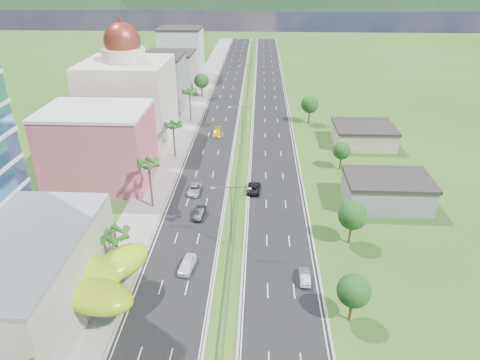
# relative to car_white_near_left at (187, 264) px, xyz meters

# --- Properties ---
(ground) EXTENTS (500.00, 500.00, 0.00)m
(ground) POSITION_rel_car_white_near_left_xyz_m (6.23, -4.15, -0.86)
(ground) COLOR #2D5119
(ground) RESTS_ON ground
(road_left) EXTENTS (11.00, 260.00, 0.04)m
(road_left) POSITION_rel_car_white_near_left_xyz_m (-1.27, 85.85, -0.84)
(road_left) COLOR black
(road_left) RESTS_ON ground
(road_right) EXTENTS (11.00, 260.00, 0.04)m
(road_right) POSITION_rel_car_white_near_left_xyz_m (13.73, 85.85, -0.84)
(road_right) COLOR black
(road_right) RESTS_ON ground
(sidewalk_left) EXTENTS (7.00, 260.00, 0.12)m
(sidewalk_left) POSITION_rel_car_white_near_left_xyz_m (-10.77, 85.85, -0.80)
(sidewalk_left) COLOR gray
(sidewalk_left) RESTS_ON ground
(median_guardrail) EXTENTS (0.10, 216.06, 0.76)m
(median_guardrail) POSITION_rel_car_white_near_left_xyz_m (6.23, 67.84, -0.24)
(median_guardrail) COLOR gray
(median_guardrail) RESTS_ON ground
(streetlight_median_b) EXTENTS (6.04, 0.25, 11.00)m
(streetlight_median_b) POSITION_rel_car_white_near_left_xyz_m (6.23, 5.85, 5.89)
(streetlight_median_b) COLOR gray
(streetlight_median_b) RESTS_ON ground
(streetlight_median_c) EXTENTS (6.04, 0.25, 11.00)m
(streetlight_median_c) POSITION_rel_car_white_near_left_xyz_m (6.23, 45.85, 5.89)
(streetlight_median_c) COLOR gray
(streetlight_median_c) RESTS_ON ground
(streetlight_median_d) EXTENTS (6.04, 0.25, 11.00)m
(streetlight_median_d) POSITION_rel_car_white_near_left_xyz_m (6.23, 90.85, 5.89)
(streetlight_median_d) COLOR gray
(streetlight_median_d) RESTS_ON ground
(streetlight_median_e) EXTENTS (6.04, 0.25, 11.00)m
(streetlight_median_e) POSITION_rel_car_white_near_left_xyz_m (6.23, 135.85, 5.89)
(streetlight_median_e) COLOR gray
(streetlight_median_e) RESTS_ON ground
(lime_canopy) EXTENTS (18.00, 15.00, 7.40)m
(lime_canopy) POSITION_rel_car_white_near_left_xyz_m (-13.77, -8.16, 4.13)
(lime_canopy) COLOR #99C012
(lime_canopy) RESTS_ON ground
(pink_shophouse) EXTENTS (20.00, 15.00, 15.00)m
(pink_shophouse) POSITION_rel_car_white_near_left_xyz_m (-21.77, 27.85, 6.64)
(pink_shophouse) COLOR #CC5369
(pink_shophouse) RESTS_ON ground
(domed_building) EXTENTS (20.00, 20.00, 28.70)m
(domed_building) POSITION_rel_car_white_near_left_xyz_m (-21.77, 50.85, 10.49)
(domed_building) COLOR beige
(domed_building) RESTS_ON ground
(midrise_grey) EXTENTS (16.00, 15.00, 16.00)m
(midrise_grey) POSITION_rel_car_white_near_left_xyz_m (-20.77, 75.85, 7.14)
(midrise_grey) COLOR gray
(midrise_grey) RESTS_ON ground
(midrise_beige) EXTENTS (16.00, 15.00, 13.00)m
(midrise_beige) POSITION_rel_car_white_near_left_xyz_m (-20.77, 97.85, 5.64)
(midrise_beige) COLOR #9F9483
(midrise_beige) RESTS_ON ground
(midrise_white) EXTENTS (16.00, 15.00, 18.00)m
(midrise_white) POSITION_rel_car_white_near_left_xyz_m (-20.77, 120.85, 8.14)
(midrise_white) COLOR silver
(midrise_white) RESTS_ON ground
(shed_near) EXTENTS (15.00, 10.00, 5.00)m
(shed_near) POSITION_rel_car_white_near_left_xyz_m (34.23, 20.85, 1.64)
(shed_near) COLOR gray
(shed_near) RESTS_ON ground
(shed_far) EXTENTS (14.00, 12.00, 4.40)m
(shed_far) POSITION_rel_car_white_near_left_xyz_m (36.23, 50.85, 1.34)
(shed_far) COLOR #9F9483
(shed_far) RESTS_ON ground
(palm_tree_b) EXTENTS (3.60, 3.60, 8.10)m
(palm_tree_b) POSITION_rel_car_white_near_left_xyz_m (-9.27, -2.15, 6.20)
(palm_tree_b) COLOR #47301C
(palm_tree_b) RESTS_ON ground
(palm_tree_c) EXTENTS (3.60, 3.60, 9.60)m
(palm_tree_c) POSITION_rel_car_white_near_left_xyz_m (-9.27, 17.85, 7.64)
(palm_tree_c) COLOR #47301C
(palm_tree_c) RESTS_ON ground
(palm_tree_d) EXTENTS (3.60, 3.60, 8.60)m
(palm_tree_d) POSITION_rel_car_white_near_left_xyz_m (-9.27, 40.85, 6.68)
(palm_tree_d) COLOR #47301C
(palm_tree_d) RESTS_ON ground
(palm_tree_e) EXTENTS (3.60, 3.60, 9.40)m
(palm_tree_e) POSITION_rel_car_white_near_left_xyz_m (-9.27, 65.85, 7.45)
(palm_tree_e) COLOR #47301C
(palm_tree_e) RESTS_ON ground
(leafy_tree_lfar) EXTENTS (4.90, 4.90, 8.05)m
(leafy_tree_lfar) POSITION_rel_car_white_near_left_xyz_m (-9.27, 90.85, 4.72)
(leafy_tree_lfar) COLOR #47301C
(leafy_tree_lfar) RESTS_ON ground
(leafy_tree_ra) EXTENTS (4.20, 4.20, 6.90)m
(leafy_tree_ra) POSITION_rel_car_white_near_left_xyz_m (22.23, -9.15, 3.92)
(leafy_tree_ra) COLOR #47301C
(leafy_tree_ra) RESTS_ON ground
(leafy_tree_rb) EXTENTS (4.55, 4.55, 7.47)m
(leafy_tree_rb) POSITION_rel_car_white_near_left_xyz_m (25.23, 7.85, 4.32)
(leafy_tree_rb) COLOR #47301C
(leafy_tree_rb) RESTS_ON ground
(leafy_tree_rc) EXTENTS (3.85, 3.85, 6.33)m
(leafy_tree_rc) POSITION_rel_car_white_near_left_xyz_m (28.23, 35.85, 3.51)
(leafy_tree_rc) COLOR #47301C
(leafy_tree_rc) RESTS_ON ground
(leafy_tree_rd) EXTENTS (4.90, 4.90, 8.05)m
(leafy_tree_rd) POSITION_rel_car_white_near_left_xyz_m (24.23, 65.85, 4.72)
(leafy_tree_rd) COLOR #47301C
(leafy_tree_rd) RESTS_ON ground
(mountain_ridge) EXTENTS (860.00, 140.00, 90.00)m
(mountain_ridge) POSITION_rel_car_white_near_left_xyz_m (66.23, 445.85, -0.86)
(mountain_ridge) COLOR black
(mountain_ridge) RESTS_ON ground
(car_white_near_left) EXTENTS (2.56, 5.03, 1.64)m
(car_white_near_left) POSITION_rel_car_white_near_left_xyz_m (0.00, 0.00, 0.00)
(car_white_near_left) COLOR white
(car_white_near_left) RESTS_ON road_left
(car_dark_left) EXTENTS (2.07, 4.76, 1.52)m
(car_dark_left) POSITION_rel_car_white_near_left_xyz_m (-0.06, 14.72, -0.06)
(car_dark_left) COLOR black
(car_dark_left) RESTS_ON road_left
(car_silver_mid_left) EXTENTS (2.56, 5.29, 1.45)m
(car_silver_mid_left) POSITION_rel_car_white_near_left_xyz_m (-2.23, 23.55, -0.09)
(car_silver_mid_left) COLOR #9C9FA3
(car_silver_mid_left) RESTS_ON road_left
(car_yellow_far_left) EXTENTS (2.32, 5.36, 1.54)m
(car_yellow_far_left) POSITION_rel_car_white_near_left_xyz_m (-0.78, 55.41, -0.05)
(car_yellow_far_left) COLOR yellow
(car_yellow_far_left) RESTS_ON road_left
(car_silver_right) EXTENTS (1.50, 4.23, 1.39)m
(car_silver_right) POSITION_rel_car_white_near_left_xyz_m (17.15, -1.79, -0.13)
(car_silver_right) COLOR #96999D
(car_silver_right) RESTS_ON road_right
(car_dark_far_right) EXTENTS (2.87, 5.64, 1.53)m
(car_dark_far_right) POSITION_rel_car_white_near_left_xyz_m (9.43, 24.79, -0.06)
(car_dark_far_right) COLOR black
(car_dark_far_right) RESTS_ON road_right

